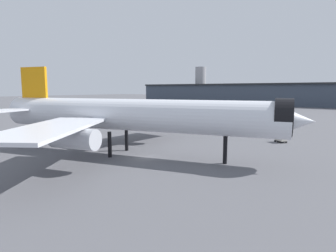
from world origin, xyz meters
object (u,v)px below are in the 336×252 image
airliner_near_gate (129,115)px  baggage_cart_trailing (281,138)px  service_truck_front (125,123)px  traffic_cone_near_nose (236,132)px  baggage_tug_wing (148,125)px

airliner_near_gate → baggage_cart_trailing: size_ratio=20.93×
airliner_near_gate → service_truck_front: airliner_near_gate is taller
baggage_cart_trailing → traffic_cone_near_nose: bearing=10.4°
service_truck_front → baggage_tug_wing: size_ratio=1.62×
service_truck_front → airliner_near_gate: bearing=-85.5°
airliner_near_gate → service_truck_front: bearing=121.1°
baggage_tug_wing → traffic_cone_near_nose: baggage_tug_wing is taller
service_truck_front → traffic_cone_near_nose: bearing=-23.5°
baggage_tug_wing → service_truck_front: bearing=31.4°
service_truck_front → baggage_tug_wing: (4.82, 5.13, -0.62)m
baggage_tug_wing → baggage_cart_trailing: (40.49, -1.83, 0.00)m
service_truck_front → baggage_cart_trailing: service_truck_front is taller
airliner_near_gate → traffic_cone_near_nose: 36.61m
baggage_tug_wing → baggage_cart_trailing: size_ratio=1.22×
airliner_near_gate → baggage_cart_trailing: 35.55m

